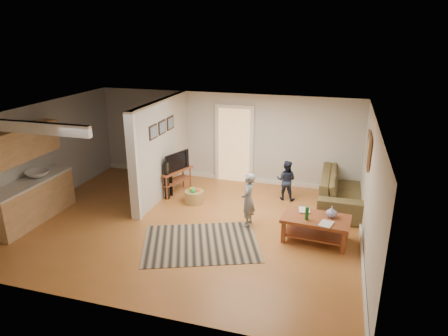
% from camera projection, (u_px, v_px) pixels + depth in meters
% --- Properties ---
extents(ground, '(7.50, 7.50, 0.00)m').
position_uv_depth(ground, '(187.00, 224.00, 8.96)').
color(ground, '#956026').
rests_on(ground, ground).
extents(room_shell, '(7.54, 6.02, 2.52)m').
position_uv_depth(room_shell, '(149.00, 152.00, 9.16)').
color(room_shell, beige).
rests_on(room_shell, ground).
extents(area_rug, '(2.78, 2.43, 0.01)m').
position_uv_depth(area_rug, '(201.00, 243.00, 8.14)').
color(area_rug, black).
rests_on(area_rug, ground).
extents(sofa, '(1.08, 2.72, 0.79)m').
position_uv_depth(sofa, '(341.00, 202.00, 10.08)').
color(sofa, '#453B22').
rests_on(sofa, ground).
extents(coffee_table, '(1.40, 0.89, 0.79)m').
position_uv_depth(coffee_table, '(317.00, 223.00, 8.12)').
color(coffee_table, brown).
rests_on(coffee_table, ground).
extents(tv_console, '(0.73, 1.12, 0.90)m').
position_uv_depth(tv_console, '(175.00, 172.00, 10.44)').
color(tv_console, brown).
rests_on(tv_console, ground).
extents(speaker_left, '(0.10, 0.10, 0.99)m').
position_uv_depth(speaker_left, '(167.00, 181.00, 10.12)').
color(speaker_left, black).
rests_on(speaker_left, ground).
extents(speaker_right, '(0.12, 0.12, 0.96)m').
position_uv_depth(speaker_right, '(170.00, 178.00, 10.34)').
color(speaker_right, black).
rests_on(speaker_right, ground).
extents(toy_basket, '(0.48, 0.48, 0.43)m').
position_uv_depth(toy_basket, '(194.00, 196.00, 10.00)').
color(toy_basket, olive).
rests_on(toy_basket, ground).
extents(child, '(0.32, 0.46, 1.23)m').
position_uv_depth(child, '(248.00, 225.00, 8.90)').
color(child, gray).
rests_on(child, ground).
extents(toddler, '(0.54, 0.44, 1.03)m').
position_uv_depth(toddler, '(285.00, 199.00, 10.27)').
color(toddler, '#1C233A').
rests_on(toddler, ground).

